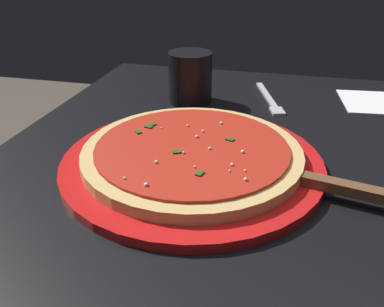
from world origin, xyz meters
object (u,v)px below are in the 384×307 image
(pizza_server, at_px, (314,183))
(cup_tall_drink, at_px, (190,78))
(pizza, at_px, (192,152))
(napkin_folded_right, at_px, (378,102))
(serving_plate, at_px, (192,162))
(fork, at_px, (270,100))

(pizza_server, bearing_deg, cup_tall_drink, -141.17)
(pizza, relative_size, pizza_server, 1.40)
(cup_tall_drink, bearing_deg, napkin_folded_right, 102.56)
(pizza, relative_size, cup_tall_drink, 3.12)
(serving_plate, bearing_deg, pizza, -38.55)
(cup_tall_drink, relative_size, napkin_folded_right, 0.71)
(serving_plate, relative_size, pizza_server, 1.67)
(pizza, height_order, pizza_server, pizza)
(serving_plate, xyz_separation_m, pizza_server, (0.04, 0.17, 0.01))
(napkin_folded_right, distance_m, fork, 0.22)
(pizza, bearing_deg, cup_tall_drink, -165.44)
(serving_plate, relative_size, cup_tall_drink, 3.73)
(serving_plate, height_order, napkin_folded_right, serving_plate)
(pizza_server, bearing_deg, serving_plate, -102.01)
(serving_plate, distance_m, pizza_server, 0.17)
(cup_tall_drink, bearing_deg, fork, 104.77)
(fork, bearing_deg, napkin_folded_right, 100.91)
(serving_plate, distance_m, pizza, 0.02)
(cup_tall_drink, bearing_deg, serving_plate, 14.57)
(pizza, bearing_deg, fork, 162.96)
(pizza, height_order, fork, pizza)
(pizza, distance_m, cup_tall_drink, 0.27)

